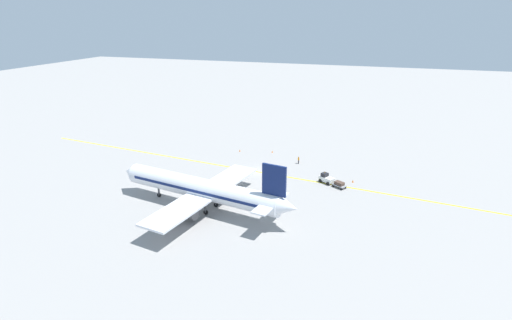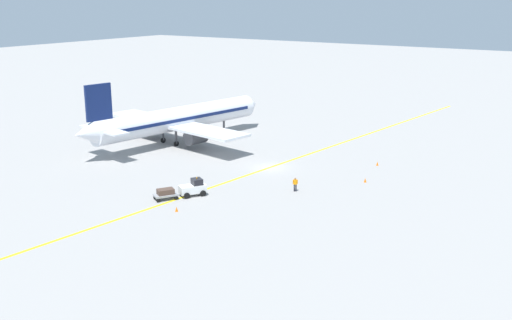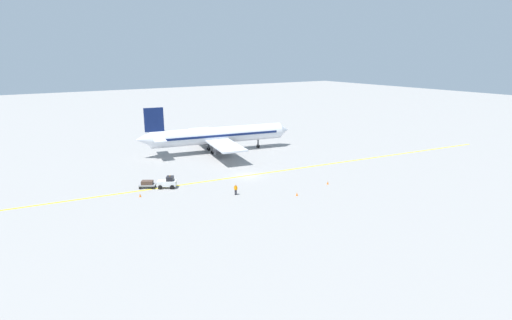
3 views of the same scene
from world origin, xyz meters
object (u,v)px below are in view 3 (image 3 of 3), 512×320
object	(u,v)px
traffic_cone_by_wingtip	(140,195)
traffic_cone_near_nose	(328,183)
baggage_cart_trailing	(147,184)
airplane_at_gate	(217,136)
traffic_cone_mid_apron	(297,194)
ground_crew_worker	(236,189)
baggage_tug_white	(167,183)

from	to	relation	value
traffic_cone_by_wingtip	traffic_cone_near_nose	bearing A→B (deg)	68.93
baggage_cart_trailing	traffic_cone_by_wingtip	size ratio (longest dim) A/B	5.36
airplane_at_gate	traffic_cone_near_nose	xyz separation A→B (m)	(31.09, 4.86, -3.43)
airplane_at_gate	traffic_cone_mid_apron	distance (m)	33.05
traffic_cone_near_nose	traffic_cone_mid_apron	bearing A→B (deg)	-78.32
traffic_cone_mid_apron	airplane_at_gate	bearing A→B (deg)	174.68
baggage_cart_trailing	ground_crew_worker	size ratio (longest dim) A/B	1.76
ground_crew_worker	baggage_cart_trailing	bearing A→B (deg)	-135.56
traffic_cone_mid_apron	traffic_cone_by_wingtip	size ratio (longest dim) A/B	1.00
airplane_at_gate	traffic_cone_near_nose	bearing A→B (deg)	8.88
ground_crew_worker	traffic_cone_by_wingtip	size ratio (longest dim) A/B	3.05
baggage_tug_white	baggage_cart_trailing	bearing A→B (deg)	-121.09
traffic_cone_near_nose	traffic_cone_mid_apron	distance (m)	8.07
baggage_tug_white	ground_crew_worker	distance (m)	11.87
traffic_cone_near_nose	traffic_cone_by_wingtip	xyz separation A→B (m)	(-11.00, -28.54, 0.00)
airplane_at_gate	baggage_cart_trailing	size ratio (longest dim) A/B	12.01
baggage_cart_trailing	traffic_cone_mid_apron	distance (m)	24.46
baggage_cart_trailing	traffic_cone_by_wingtip	distance (m)	4.28
traffic_cone_near_nose	baggage_tug_white	bearing A→B (deg)	-118.78
baggage_tug_white	baggage_cart_trailing	world-z (taller)	baggage_tug_white
baggage_tug_white	traffic_cone_mid_apron	bearing A→B (deg)	46.93
traffic_cone_by_wingtip	baggage_cart_trailing	bearing A→B (deg)	147.00
baggage_tug_white	traffic_cone_mid_apron	xyz separation A→B (m)	(14.49, 15.50, -0.63)
airplane_at_gate	ground_crew_worker	xyz separation A→B (m)	(27.27, -10.85, -2.80)
baggage_tug_white	airplane_at_gate	bearing A→B (deg)	134.52
traffic_cone_near_nose	traffic_cone_by_wingtip	world-z (taller)	same
airplane_at_gate	ground_crew_worker	distance (m)	29.48
airplane_at_gate	traffic_cone_mid_apron	xyz separation A→B (m)	(32.73, -3.05, -3.43)
traffic_cone_near_nose	airplane_at_gate	bearing A→B (deg)	-171.12
traffic_cone_by_wingtip	traffic_cone_mid_apron	bearing A→B (deg)	58.53
airplane_at_gate	traffic_cone_by_wingtip	xyz separation A→B (m)	(20.10, -23.68, -3.43)
traffic_cone_by_wingtip	airplane_at_gate	bearing A→B (deg)	130.31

